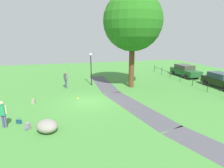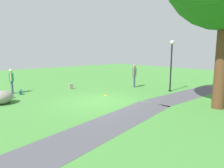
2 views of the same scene
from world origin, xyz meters
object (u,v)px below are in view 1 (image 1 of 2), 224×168
parked_hatchback_blue (221,80)px  frisbee_on_grass (78,98)px  spare_backpack_on_lawn (33,102)px  large_shade_tree (133,21)px  lawn_boulder (47,126)px  backpack_by_boulder (28,126)px  parked_suv_orange (185,70)px  woman_with_handbag (3,112)px  man_near_boulder (66,79)px  lamp_post (91,66)px  handbag_on_grass (19,121)px

parked_hatchback_blue → frisbee_on_grass: bearing=-91.1°
spare_backpack_on_lawn → frisbee_on_grass: size_ratio=1.59×
spare_backpack_on_lawn → frisbee_on_grass: (-0.47, 3.54, -0.18)m
large_shade_tree → lawn_boulder: bearing=-45.4°
lawn_boulder → large_shade_tree: bearing=134.6°
backpack_by_boulder → parked_hatchback_blue: size_ratio=0.10×
frisbee_on_grass → parked_suv_orange: 15.88m
woman_with_handbag → man_near_boulder: bearing=154.7°
spare_backpack_on_lawn → lawn_boulder: bearing=15.7°
lawn_boulder → woman_with_handbag: (-1.20, -2.49, 0.59)m
man_near_boulder → woman_with_handbag: bearing=-25.3°
frisbee_on_grass → parked_suv_orange: size_ratio=0.06×
lamp_post → parked_suv_orange: size_ratio=0.78×
spare_backpack_on_lawn → parked_hatchback_blue: bearing=90.6°
handbag_on_grass → man_near_boulder: bearing=158.3°
spare_backpack_on_lawn → large_shade_tree: bearing=107.1°
large_shade_tree → handbag_on_grass: (6.37, -9.78, -6.55)m
spare_backpack_on_lawn → frisbee_on_grass: spare_backpack_on_lawn is taller
large_shade_tree → backpack_by_boulder: size_ratio=24.17×
frisbee_on_grass → man_near_boulder: bearing=-166.1°
parked_hatchback_blue → woman_with_handbag: bearing=-78.5°
lamp_post → spare_backpack_on_lawn: 7.50m
handbag_on_grass → parked_hatchback_blue: bearing=101.0°
spare_backpack_on_lawn → man_near_boulder: bearing=147.3°
woman_with_handbag → spare_backpack_on_lawn: woman_with_handbag is taller
man_near_boulder → parked_hatchback_blue: (3.92, 15.81, -0.23)m
man_near_boulder → parked_hatchback_blue: man_near_boulder is taller
large_shade_tree → man_near_boulder: large_shade_tree is taller
man_near_boulder → backpack_by_boulder: (8.52, -2.36, -0.84)m
parked_suv_orange → spare_backpack_on_lawn: bearing=-71.6°
man_near_boulder → spare_backpack_on_lawn: 4.95m
woman_with_handbag → parked_suv_orange: (-9.91, 19.45, -0.14)m
spare_backpack_on_lawn → parked_hatchback_blue: 18.46m
man_near_boulder → backpack_by_boulder: 8.88m
lamp_post → frisbee_on_grass: (4.33, -1.87, -2.17)m
lamp_post → lawn_boulder: lamp_post is taller
frisbee_on_grass → parked_hatchback_blue: (0.28, 14.91, 0.80)m
lamp_post → man_near_boulder: lamp_post is taller
handbag_on_grass → parked_suv_orange: size_ratio=0.08×
parked_suv_orange → parked_hatchback_blue: 5.93m
lawn_boulder → spare_backpack_on_lawn: size_ratio=4.24×
lawn_boulder → man_near_boulder: bearing=172.3°
lawn_boulder → man_near_boulder: (-9.10, 1.23, 0.68)m
lawn_boulder → spare_backpack_on_lawn: bearing=-164.3°
parked_suv_orange → parked_hatchback_blue: same height
man_near_boulder → lamp_post: bearing=104.2°
lamp_post → spare_backpack_on_lawn: bearing=-48.4°
woman_with_handbag → backpack_by_boulder: (0.62, 1.36, -0.75)m
woman_with_handbag → lawn_boulder: bearing=64.2°
large_shade_tree → man_near_boulder: bearing=-100.1°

